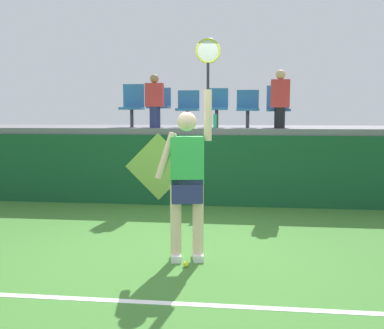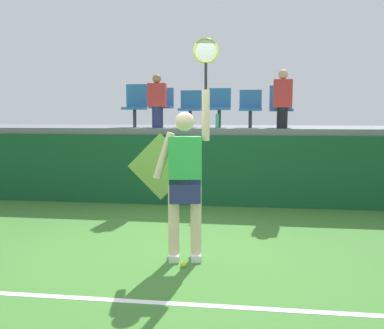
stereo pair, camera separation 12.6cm
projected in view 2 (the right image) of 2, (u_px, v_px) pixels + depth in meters
name	position (u px, v px, depth m)	size (l,w,h in m)	color
ground_plane	(174.00, 254.00, 5.30)	(40.00, 40.00, 0.00)	#3D752D
court_back_wall	(202.00, 170.00, 8.12)	(11.44, 0.20, 1.32)	#144C28
spectator_platform	(208.00, 129.00, 9.26)	(11.44, 2.59, 0.12)	slate
court_baseline_stripe	(148.00, 302.00, 3.95)	(10.29, 0.08, 0.01)	white
tennis_player	(185.00, 177.00, 4.99)	(0.75, 0.32, 2.56)	white
tennis_ball	(183.00, 264.00, 4.85)	(0.07, 0.07, 0.07)	#D1E533
water_bottle	(217.00, 121.00, 8.05)	(0.06, 0.06, 0.27)	#26B272
stadium_chair_0	(136.00, 104.00, 8.87)	(0.44, 0.42, 0.88)	#38383D
stadium_chair_1	(162.00, 104.00, 8.79)	(0.44, 0.42, 0.80)	#38383D
stadium_chair_2	(191.00, 107.00, 8.72)	(0.44, 0.42, 0.75)	#38383D
stadium_chair_3	(220.00, 105.00, 8.64)	(0.44, 0.42, 0.79)	#38383D
stadium_chair_4	(250.00, 107.00, 8.56)	(0.44, 0.42, 0.75)	#38383D
stadium_chair_5	(281.00, 105.00, 8.48)	(0.44, 0.42, 0.83)	#38383D
spectator_0	(157.00, 101.00, 8.32)	(0.34, 0.20, 1.03)	navy
spectator_1	(283.00, 98.00, 8.05)	(0.34, 0.20, 1.09)	black
wall_signage_mount	(161.00, 205.00, 8.20)	(1.27, 0.01, 1.36)	#144C28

